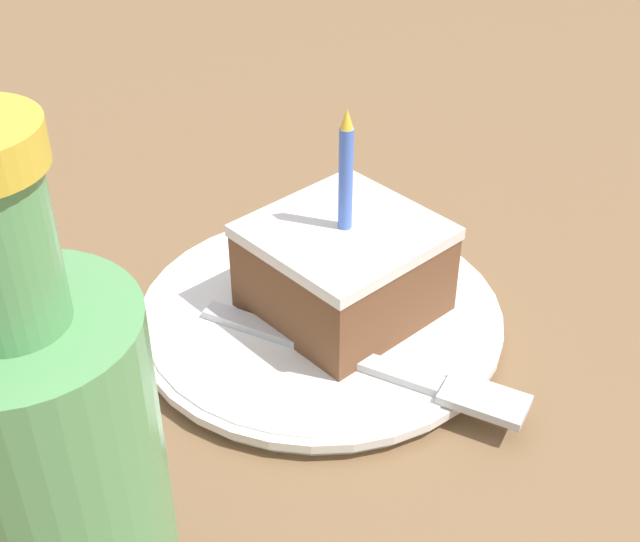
{
  "coord_description": "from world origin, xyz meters",
  "views": [
    {
      "loc": [
        0.26,
        0.33,
        0.34
      ],
      "look_at": [
        -0.03,
        0.03,
        0.04
      ],
      "focal_mm": 50.0,
      "sensor_mm": 36.0,
      "label": 1
    }
  ],
  "objects_px": {
    "plate": "(320,318)",
    "cake_slice": "(344,267)",
    "bottle": "(62,506)",
    "fork": "(380,365)"
  },
  "relations": [
    {
      "from": "plate",
      "to": "cake_slice",
      "type": "xyz_separation_m",
      "value": [
        -0.01,
        0.01,
        0.03
      ]
    },
    {
      "from": "cake_slice",
      "to": "fork",
      "type": "relative_size",
      "value": 0.69
    },
    {
      "from": "cake_slice",
      "to": "bottle",
      "type": "height_order",
      "value": "bottle"
    },
    {
      "from": "cake_slice",
      "to": "bottle",
      "type": "xyz_separation_m",
      "value": [
        0.22,
        0.09,
        0.06
      ]
    },
    {
      "from": "cake_slice",
      "to": "fork",
      "type": "height_order",
      "value": "cake_slice"
    },
    {
      "from": "plate",
      "to": "fork",
      "type": "distance_m",
      "value": 0.06
    },
    {
      "from": "cake_slice",
      "to": "fork",
      "type": "xyz_separation_m",
      "value": [
        0.02,
        0.05,
        -0.03
      ]
    },
    {
      "from": "plate",
      "to": "cake_slice",
      "type": "distance_m",
      "value": 0.04
    },
    {
      "from": "plate",
      "to": "cake_slice",
      "type": "height_order",
      "value": "cake_slice"
    },
    {
      "from": "fork",
      "to": "bottle",
      "type": "distance_m",
      "value": 0.22
    }
  ]
}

